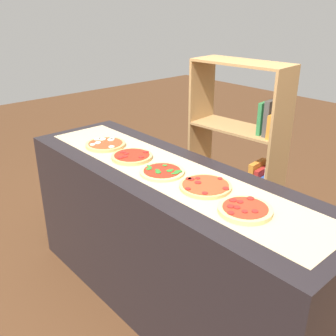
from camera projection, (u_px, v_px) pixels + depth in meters
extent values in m
plane|color=#4C2D19|center=(168.00, 301.00, 2.56)|extent=(12.00, 12.00, 0.00)
cube|color=black|center=(168.00, 241.00, 2.37)|extent=(2.13, 0.64, 0.94)
cube|color=tan|center=(168.00, 171.00, 2.19)|extent=(1.99, 0.40, 0.00)
cylinder|color=tan|center=(106.00, 145.00, 2.55)|extent=(0.26, 0.26, 0.02)
cylinder|color=red|center=(105.00, 143.00, 2.55)|extent=(0.22, 0.22, 0.00)
cylinder|color=#EFE5CC|center=(112.00, 138.00, 2.62)|extent=(0.03, 0.03, 0.00)
cylinder|color=#EFE5CC|center=(111.00, 140.00, 2.60)|extent=(0.05, 0.05, 0.00)
cylinder|color=#EFE5CC|center=(92.00, 144.00, 2.51)|extent=(0.04, 0.04, 0.00)
cylinder|color=#EFE5CC|center=(98.00, 143.00, 2.54)|extent=(0.04, 0.04, 0.00)
cylinder|color=#EFE5CC|center=(111.00, 147.00, 2.47)|extent=(0.04, 0.04, 0.00)
cylinder|color=#EFE5CC|center=(102.00, 139.00, 2.61)|extent=(0.05, 0.05, 0.00)
cylinder|color=#EFE5CC|center=(97.00, 139.00, 2.61)|extent=(0.04, 0.04, 0.00)
cylinder|color=tan|center=(132.00, 157.00, 2.36)|extent=(0.25, 0.25, 0.02)
cylinder|color=#AD2314|center=(132.00, 155.00, 2.35)|extent=(0.21, 0.21, 0.00)
cylinder|color=maroon|center=(120.00, 157.00, 2.30)|extent=(0.03, 0.03, 0.00)
cylinder|color=maroon|center=(126.00, 153.00, 2.36)|extent=(0.03, 0.03, 0.00)
cylinder|color=maroon|center=(125.00, 156.00, 2.32)|extent=(0.03, 0.03, 0.00)
cylinder|color=maroon|center=(123.00, 152.00, 2.39)|extent=(0.03, 0.03, 0.00)
cylinder|color=maroon|center=(146.00, 152.00, 2.39)|extent=(0.04, 0.04, 0.00)
cylinder|color=maroon|center=(141.00, 157.00, 2.31)|extent=(0.03, 0.03, 0.00)
cylinder|color=#DBB26B|center=(162.00, 172.00, 2.16)|extent=(0.25, 0.25, 0.01)
cylinder|color=#AD2314|center=(162.00, 170.00, 2.15)|extent=(0.21, 0.21, 0.00)
ellipsoid|color=#286B23|center=(170.00, 170.00, 2.15)|extent=(0.03, 0.05, 0.00)
ellipsoid|color=#286B23|center=(165.00, 165.00, 2.21)|extent=(0.04, 0.04, 0.00)
ellipsoid|color=#286B23|center=(149.00, 166.00, 2.20)|extent=(0.05, 0.03, 0.00)
ellipsoid|color=#286B23|center=(169.00, 171.00, 2.14)|extent=(0.05, 0.05, 0.00)
ellipsoid|color=#286B23|center=(178.00, 171.00, 2.13)|extent=(0.05, 0.06, 0.00)
ellipsoid|color=#286B23|center=(175.00, 173.00, 2.11)|extent=(0.04, 0.05, 0.00)
ellipsoid|color=#286B23|center=(158.00, 172.00, 2.12)|extent=(0.05, 0.05, 0.00)
ellipsoid|color=#286B23|center=(158.00, 170.00, 2.15)|extent=(0.04, 0.04, 0.00)
ellipsoid|color=#286B23|center=(149.00, 169.00, 2.17)|extent=(0.04, 0.05, 0.00)
cylinder|color=tan|center=(205.00, 186.00, 1.98)|extent=(0.27, 0.27, 0.02)
cylinder|color=red|center=(206.00, 185.00, 1.98)|extent=(0.24, 0.24, 0.00)
cylinder|color=maroon|center=(220.00, 178.00, 2.04)|extent=(0.03, 0.03, 0.00)
cylinder|color=maroon|center=(198.00, 182.00, 2.00)|extent=(0.03, 0.03, 0.00)
cylinder|color=maroon|center=(205.00, 193.00, 1.89)|extent=(0.03, 0.03, 0.00)
cylinder|color=maroon|center=(191.00, 179.00, 2.03)|extent=(0.03, 0.03, 0.00)
cylinder|color=maroon|center=(188.00, 189.00, 1.93)|extent=(0.03, 0.03, 0.00)
cylinder|color=maroon|center=(189.00, 179.00, 2.04)|extent=(0.03, 0.03, 0.00)
cylinder|color=maroon|center=(226.00, 188.00, 1.93)|extent=(0.03, 0.03, 0.00)
cylinder|color=maroon|center=(198.00, 178.00, 2.04)|extent=(0.03, 0.03, 0.00)
cylinder|color=#DBB26B|center=(245.00, 210.00, 1.76)|extent=(0.25, 0.25, 0.02)
cylinder|color=red|center=(245.00, 207.00, 1.75)|extent=(0.21, 0.21, 0.00)
cylinder|color=maroon|center=(245.00, 211.00, 1.71)|extent=(0.03, 0.03, 0.00)
cylinder|color=maroon|center=(251.00, 198.00, 1.83)|extent=(0.03, 0.03, 0.00)
cylinder|color=maroon|center=(255.00, 211.00, 1.72)|extent=(0.03, 0.03, 0.00)
cylinder|color=maroon|center=(231.00, 213.00, 1.70)|extent=(0.03, 0.03, 0.00)
cylinder|color=maroon|center=(237.00, 207.00, 1.75)|extent=(0.03, 0.03, 0.00)
cylinder|color=maroon|center=(233.00, 200.00, 1.81)|extent=(0.04, 0.04, 0.00)
cylinder|color=maroon|center=(231.00, 206.00, 1.76)|extent=(0.03, 0.03, 0.00)
cylinder|color=maroon|center=(240.00, 202.00, 1.80)|extent=(0.03, 0.03, 0.00)
cube|color=#A87A47|center=(276.00, 170.00, 2.74)|extent=(0.05, 0.29, 1.44)
cube|color=#A87A47|center=(200.00, 147.00, 3.18)|extent=(0.05, 0.29, 1.44)
cube|color=#A87A47|center=(230.00, 237.00, 3.24)|extent=(0.70, 0.35, 0.02)
cube|color=#2D753D|center=(264.00, 239.00, 3.00)|extent=(0.05, 0.18, 0.22)
cube|color=gold|center=(260.00, 236.00, 3.02)|extent=(0.04, 0.16, 0.23)
cube|color=orange|center=(255.00, 236.00, 3.05)|extent=(0.06, 0.23, 0.19)
cube|color=#47423D|center=(250.00, 235.00, 3.08)|extent=(0.05, 0.24, 0.18)
cube|color=#A87A47|center=(233.00, 186.00, 3.05)|extent=(0.70, 0.35, 0.02)
cube|color=silver|center=(271.00, 182.00, 2.80)|extent=(0.04, 0.17, 0.26)
cube|color=#234799|center=(266.00, 186.00, 2.84)|extent=(0.05, 0.23, 0.17)
cube|color=#B22823|center=(261.00, 181.00, 2.85)|extent=(0.05, 0.18, 0.22)
cube|color=orange|center=(256.00, 177.00, 2.88)|extent=(0.06, 0.19, 0.25)
cube|color=#A87A47|center=(238.00, 128.00, 2.86)|extent=(0.70, 0.35, 0.02)
cube|color=orange|center=(277.00, 125.00, 2.63)|extent=(0.05, 0.23, 0.17)
cube|color=#47423D|center=(272.00, 117.00, 2.64)|extent=(0.05, 0.18, 0.25)
cube|color=#2D753D|center=(266.00, 118.00, 2.68)|extent=(0.04, 0.17, 0.23)
cube|color=#A87A47|center=(243.00, 62.00, 2.67)|extent=(0.70, 0.35, 0.02)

